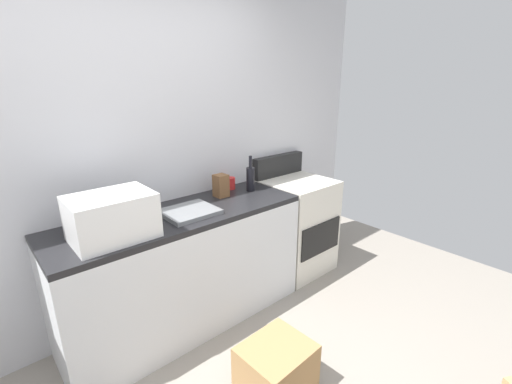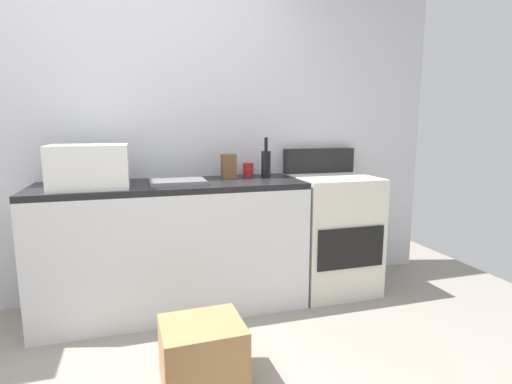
{
  "view_description": "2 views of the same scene",
  "coord_description": "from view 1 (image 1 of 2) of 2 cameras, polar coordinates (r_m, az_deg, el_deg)",
  "views": [
    {
      "loc": [
        -0.8,
        -0.84,
        1.8
      ],
      "look_at": [
        0.96,
        1.15,
        0.92
      ],
      "focal_mm": 24.12,
      "sensor_mm": 36.0,
      "label": 1
    },
    {
      "loc": [
        0.09,
        -1.54,
        1.29
      ],
      "look_at": [
        0.87,
        1.1,
        0.83
      ],
      "focal_mm": 27.95,
      "sensor_mm": 36.0,
      "label": 2
    }
  ],
  "objects": [
    {
      "name": "wall_back",
      "position": [
        2.57,
        -22.6,
        5.66
      ],
      "size": [
        5.0,
        0.1,
        2.6
      ],
      "primitive_type": "cube",
      "color": "silver",
      "rests_on": "ground_plane"
    },
    {
      "name": "kitchen_counter",
      "position": [
        2.68,
        -11.6,
        -12.36
      ],
      "size": [
        1.8,
        0.6,
        0.9
      ],
      "color": "silver",
      "rests_on": "ground_plane"
    },
    {
      "name": "stove_oven",
      "position": [
        3.37,
        6.6,
        -5.22
      ],
      "size": [
        0.6,
        0.61,
        1.1
      ],
      "color": "silver",
      "rests_on": "ground_plane"
    },
    {
      "name": "microwave",
      "position": [
        2.17,
        -22.79,
        -3.82
      ],
      "size": [
        0.46,
        0.34,
        0.27
      ],
      "primitive_type": "cube",
      "color": "white",
      "rests_on": "kitchen_counter"
    },
    {
      "name": "sink_basin",
      "position": [
        2.45,
        -10.98,
        -3.23
      ],
      "size": [
        0.36,
        0.32,
        0.03
      ],
      "primitive_type": "cube",
      "color": "slate",
      "rests_on": "kitchen_counter"
    },
    {
      "name": "wine_bottle",
      "position": [
        2.88,
        -0.93,
        2.32
      ],
      "size": [
        0.07,
        0.07,
        0.3
      ],
      "color": "black",
      "rests_on": "kitchen_counter"
    },
    {
      "name": "coffee_mug",
      "position": [
        2.95,
        -4.25,
        1.48
      ],
      "size": [
        0.08,
        0.08,
        0.1
      ],
      "primitive_type": "cylinder",
      "color": "red",
      "rests_on": "kitchen_counter"
    },
    {
      "name": "knife_block",
      "position": [
        2.75,
        -5.83,
        1.06
      ],
      "size": [
        0.1,
        0.1,
        0.18
      ],
      "primitive_type": "cube",
      "color": "brown",
      "rests_on": "kitchen_counter"
    },
    {
      "name": "cardboard_box_medium",
      "position": [
        2.29,
        3.34,
        -27.34
      ],
      "size": [
        0.41,
        0.36,
        0.33
      ],
      "primitive_type": "cube",
      "rotation": [
        0.0,
        0.0,
        0.04
      ],
      "color": "#A37A4C",
      "rests_on": "ground_plane"
    }
  ]
}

